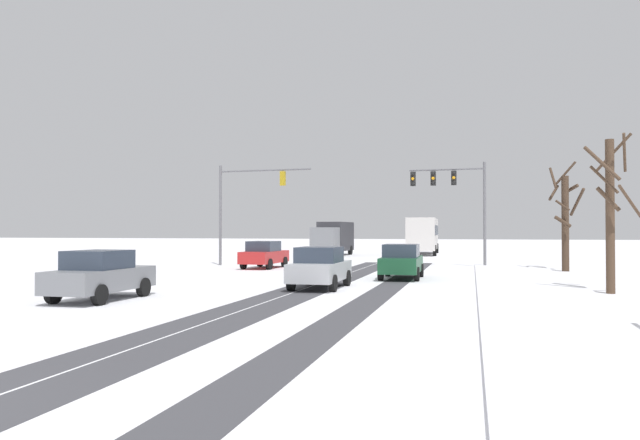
% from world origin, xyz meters
% --- Properties ---
extents(wheel_track_left_lane, '(1.11, 38.53, 0.01)m').
position_xyz_m(wheel_track_left_lane, '(4.37, 17.52, 0.00)').
color(wheel_track_left_lane, '#424247').
rests_on(wheel_track_left_lane, ground).
extents(wheel_track_right_lane, '(1.15, 38.53, 0.01)m').
position_xyz_m(wheel_track_right_lane, '(1.85, 17.52, 0.00)').
color(wheel_track_right_lane, '#424247').
rests_on(wheel_track_right_lane, ground).
extents(wheel_track_center, '(0.92, 38.53, 0.01)m').
position_xyz_m(wheel_track_center, '(0.75, 17.52, 0.00)').
color(wheel_track_center, '#424247').
rests_on(wheel_track_center, ground).
extents(sidewalk_kerb_right, '(4.00, 38.53, 0.12)m').
position_xyz_m(sidewalk_kerb_right, '(9.74, 15.76, 0.06)').
color(sidewalk_kerb_right, white).
rests_on(sidewalk_kerb_right, ground).
extents(traffic_signal_near_left, '(6.29, 0.49, 6.50)m').
position_xyz_m(traffic_signal_near_left, '(-6.61, 30.95, 4.44)').
color(traffic_signal_near_left, slate).
rests_on(traffic_signal_near_left, ground).
extents(traffic_signal_near_right, '(4.73, 0.52, 6.50)m').
position_xyz_m(traffic_signal_near_right, '(6.49, 33.11, 4.75)').
color(traffic_signal_near_right, slate).
rests_on(traffic_signal_near_right, ground).
extents(car_red_lead, '(1.97, 4.17, 1.62)m').
position_xyz_m(car_red_lead, '(-4.53, 28.80, 0.82)').
color(car_red_lead, red).
rests_on(car_red_lead, ground).
extents(car_dark_green_second, '(1.86, 4.11, 1.62)m').
position_xyz_m(car_dark_green_second, '(4.36, 22.83, 0.82)').
color(car_dark_green_second, '#194C2D').
rests_on(car_dark_green_second, ground).
extents(car_silver_third, '(1.84, 4.10, 1.62)m').
position_xyz_m(car_silver_third, '(1.79, 17.40, 0.82)').
color(car_silver_third, '#B7BABF').
rests_on(car_silver_third, ground).
extents(car_grey_fourth, '(1.85, 4.11, 1.62)m').
position_xyz_m(car_grey_fourth, '(-4.18, 11.78, 0.82)').
color(car_grey_fourth, slate).
rests_on(car_grey_fourth, ground).
extents(bus_oncoming, '(2.91, 11.07, 3.38)m').
position_xyz_m(bus_oncoming, '(3.08, 52.42, 1.99)').
color(bus_oncoming, silver).
rests_on(bus_oncoming, ground).
extents(box_truck_delivery, '(2.49, 7.47, 3.02)m').
position_xyz_m(box_truck_delivery, '(-4.52, 47.40, 1.63)').
color(box_truck_delivery, slate).
rests_on(box_truck_delivery, ground).
extents(bare_tree_sidewalk_mid, '(2.02, 1.93, 5.82)m').
position_xyz_m(bare_tree_sidewalk_mid, '(12.41, 17.99, 3.05)').
color(bare_tree_sidewalk_mid, '#4C3828').
rests_on(bare_tree_sidewalk_mid, ground).
extents(bare_tree_sidewalk_far, '(1.91, 1.73, 6.15)m').
position_xyz_m(bare_tree_sidewalk_far, '(12.60, 30.27, 3.01)').
color(bare_tree_sidewalk_far, '#423023').
rests_on(bare_tree_sidewalk_far, ground).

